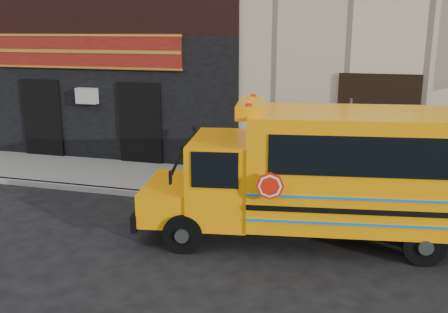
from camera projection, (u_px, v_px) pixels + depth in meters
name	position (u px, v px, depth m)	size (l,w,h in m)	color
ground	(173.00, 243.00, 10.37)	(120.00, 120.00, 0.00)	black
curb	(210.00, 200.00, 12.78)	(40.00, 0.20, 0.15)	gray
sidewalk	(226.00, 183.00, 14.17)	(40.00, 3.00, 0.15)	gray
school_bus	(327.00, 171.00, 10.22)	(7.15, 3.20, 2.92)	black
sign_pole	(348.00, 151.00, 11.75)	(0.10, 0.24, 2.78)	#48514B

